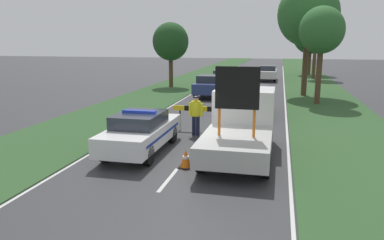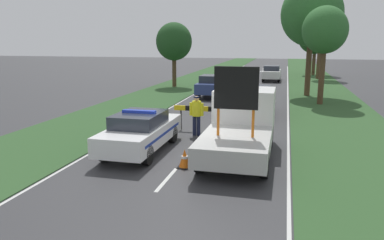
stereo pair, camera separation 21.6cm
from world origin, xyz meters
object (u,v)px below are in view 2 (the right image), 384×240
at_px(police_car, 141,131).
at_px(queued_car_van_white, 272,73).
at_px(roadside_tree_near_left, 174,42).
at_px(roadside_tree_mid_right, 312,14).
at_px(road_barrier, 208,111).
at_px(roadside_tree_near_right, 325,31).
at_px(queued_car_sedan_silver, 228,79).
at_px(roadside_tree_mid_left, 316,35).
at_px(police_officer, 196,112).
at_px(queued_car_hatch_blue, 212,86).
at_px(work_truck, 241,124).
at_px(roadside_tree_far_left, 321,26).
at_px(pedestrian_civilian, 219,114).
at_px(queued_car_wagon_maroon, 255,100).
at_px(traffic_cone_near_police, 185,159).
at_px(traffic_cone_centre_front, 147,127).

relative_size(police_car, queued_car_van_white, 1.09).
xyz_separation_m(roadside_tree_near_left, roadside_tree_mid_right, (11.54, -3.07, 1.98)).
height_order(road_barrier, roadside_tree_mid_right, roadside_tree_mid_right).
height_order(roadside_tree_near_left, roadside_tree_near_right, roadside_tree_near_right).
relative_size(queued_car_sedan_silver, roadside_tree_mid_left, 0.63).
relative_size(road_barrier, police_officer, 1.85).
bearing_deg(queued_car_sedan_silver, queued_car_hatch_blue, 86.60).
height_order(queued_car_hatch_blue, roadside_tree_mid_right, roadside_tree_mid_right).
xyz_separation_m(work_truck, roadside_tree_far_left, (4.94, 30.09, 4.58)).
relative_size(pedestrian_civilian, queued_car_sedan_silver, 0.38).
distance_m(road_barrier, queued_car_sedan_silver, 16.44).
xyz_separation_m(queued_car_wagon_maroon, roadside_tree_far_left, (5.05, 22.36, 4.87)).
height_order(queued_car_van_white, roadside_tree_mid_right, roadside_tree_mid_right).
distance_m(roadside_tree_mid_left, roadside_tree_far_left, 5.31).
distance_m(traffic_cone_near_police, queued_car_wagon_maroon, 9.94).
distance_m(queued_car_sedan_silver, roadside_tree_far_left, 14.32).
bearing_deg(roadside_tree_near_left, police_car, -76.84).
relative_size(queued_car_van_white, roadside_tree_near_right, 0.70).
bearing_deg(roadside_tree_mid_left, traffic_cone_centre_front, -105.58).
relative_size(work_truck, roadside_tree_mid_right, 0.66).
distance_m(roadside_tree_mid_left, roadside_tree_mid_right, 19.13).
xyz_separation_m(work_truck, queued_car_wagon_maroon, (-0.11, 7.73, -0.30)).
bearing_deg(road_barrier, roadside_tree_near_left, 104.48).
relative_size(police_car, queued_car_sedan_silver, 1.10).
height_order(road_barrier, traffic_cone_centre_front, road_barrier).
bearing_deg(traffic_cone_centre_front, pedestrian_civilian, 6.16).
xyz_separation_m(police_car, queued_car_sedan_silver, (0.19, 20.27, 0.06)).
relative_size(traffic_cone_centre_front, queued_car_hatch_blue, 0.15).
xyz_separation_m(work_truck, roadside_tree_near_right, (3.79, 12.31, 3.64)).
bearing_deg(roadside_tree_far_left, roadside_tree_near_left, -141.19).
distance_m(work_truck, traffic_cone_near_police, 2.76).
bearing_deg(queued_car_van_white, pedestrian_civilian, 86.99).
xyz_separation_m(work_truck, road_barrier, (-1.91, 3.23, -0.17)).
height_order(pedestrian_civilian, roadside_tree_far_left, roadside_tree_far_left).
xyz_separation_m(police_car, traffic_cone_centre_front, (-0.78, 2.70, -0.49)).
distance_m(work_truck, roadside_tree_mid_left, 35.83).
distance_m(queued_car_wagon_maroon, roadside_tree_mid_left, 28.30).
bearing_deg(police_car, work_truck, 7.48).
bearing_deg(roadside_tree_mid_right, queued_car_wagon_maroon, -110.85).
xyz_separation_m(pedestrian_civilian, queued_car_sedan_silver, (-2.26, 17.23, -0.14)).
height_order(police_car, queued_car_wagon_maroon, queued_car_wagon_maroon).
height_order(traffic_cone_near_police, queued_car_wagon_maroon, queued_car_wagon_maroon).
relative_size(police_car, traffic_cone_near_police, 7.76).
bearing_deg(pedestrian_civilian, roadside_tree_near_right, 74.35).
xyz_separation_m(traffic_cone_centre_front, roadside_tree_near_right, (8.28, 10.29, 4.46)).
relative_size(work_truck, traffic_cone_near_police, 8.99).
bearing_deg(queued_car_wagon_maroon, queued_car_hatch_blue, -59.15).
height_order(pedestrian_civilian, roadside_tree_near_left, roadside_tree_near_left).
distance_m(roadside_tree_near_left, roadside_tree_mid_right, 12.10).
bearing_deg(queued_car_hatch_blue, police_car, 90.55).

